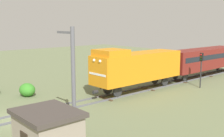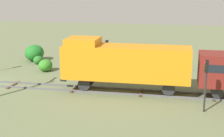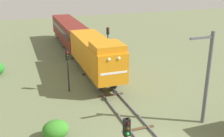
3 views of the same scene
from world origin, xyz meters
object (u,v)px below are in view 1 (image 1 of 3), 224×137
object	(u,v)px
passenger_car_leading	(204,58)
traffic_signal_far	(201,64)
locomotive	(137,66)
catenary_mast	(73,77)
traffic_signal_mid	(100,64)
relay_hut	(48,135)

from	to	relation	value
passenger_car_leading	traffic_signal_far	xyz separation A→B (m)	(3.60, -6.65, 0.25)
locomotive	catenary_mast	distance (m)	12.41
catenary_mast	traffic_signal_far	bearing A→B (deg)	94.22
passenger_car_leading	traffic_signal_far	bearing A→B (deg)	-61.56
passenger_car_leading	traffic_signal_mid	bearing A→B (deg)	-102.30
passenger_car_leading	relay_hut	size ratio (longest dim) A/B	4.00
traffic_signal_mid	catenary_mast	xyz separation A→B (m)	(8.33, -9.09, 0.94)
locomotive	relay_hut	world-z (taller)	locomotive
passenger_car_leading	catenary_mast	world-z (taller)	catenary_mast
relay_hut	traffic_signal_far	bearing A→B (deg)	100.34
locomotive	passenger_car_leading	distance (m)	13.34
passenger_car_leading	traffic_signal_mid	distance (m)	15.96
passenger_car_leading	catenary_mast	size ratio (longest dim) A/B	1.98
passenger_car_leading	relay_hut	xyz separation A→B (m)	(7.50, -28.03, -1.13)
catenary_mast	relay_hut	xyz separation A→B (m)	(2.57, -3.34, -2.38)
traffic_signal_far	catenary_mast	world-z (taller)	catenary_mast
passenger_car_leading	relay_hut	bearing A→B (deg)	-75.02
passenger_car_leading	catenary_mast	distance (m)	25.20
traffic_signal_mid	catenary_mast	size ratio (longest dim) A/B	0.58
locomotive	relay_hut	bearing A→B (deg)	-62.95
traffic_signal_far	catenary_mast	xyz separation A→B (m)	(1.33, -18.04, 0.99)
catenary_mast	relay_hut	distance (m)	4.84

